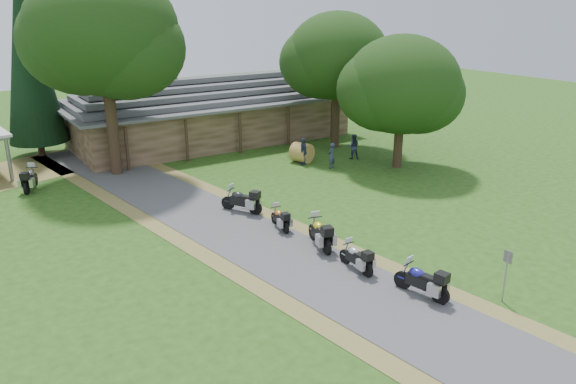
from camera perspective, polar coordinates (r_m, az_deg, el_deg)
ground at (r=21.37m, az=6.15°, el=-9.72°), size 120.00×120.00×0.00m
driveway at (r=24.01m, az=-0.82°, el=-6.24°), size 51.95×51.95×0.00m
lodge at (r=43.14m, az=-7.79°, el=8.39°), size 21.40×9.40×4.90m
motorcycle_row_a at (r=21.00m, az=13.42°, el=-8.60°), size 1.05×2.09×1.37m
motorcycle_row_b at (r=22.50m, az=6.94°, el=-6.50°), size 0.60×1.77×1.20m
motorcycle_row_c at (r=24.35m, az=3.26°, el=-4.05°), size 1.19×2.19×1.43m
motorcycle_row_d at (r=26.30m, az=-0.83°, el=-2.58°), size 0.78×1.72×1.13m
motorcycle_row_e at (r=28.36m, az=-4.77°, el=-0.73°), size 1.60×2.11×1.40m
motorcycle_carport_b at (r=34.84m, az=-24.75°, el=1.32°), size 1.47×2.15×1.41m
person_a at (r=35.83m, az=4.44°, el=3.95°), size 0.67×0.58×1.96m
person_b at (r=38.12m, az=6.65°, el=4.82°), size 0.70×0.64×2.00m
person_c at (r=36.52m, az=1.55°, el=4.38°), size 0.54×0.67×2.09m
hay_bale at (r=37.19m, az=1.42°, el=4.03°), size 1.60×1.53×1.30m
sign_post at (r=21.36m, az=21.21°, el=-7.99°), size 0.36×0.06×2.01m
oak_lodge_left at (r=35.10m, az=-18.06°, el=12.62°), size 8.73×8.73×13.80m
oak_lodge_right at (r=40.44m, az=4.98°, el=11.84°), size 7.14×7.14×10.53m
oak_driveway at (r=35.99m, az=11.41°, el=9.04°), size 7.17×7.17×8.51m
cedar_near at (r=41.40m, az=-24.84°, el=11.78°), size 3.86×3.86×12.54m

